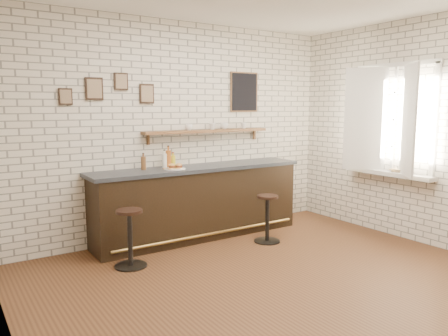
{
  "coord_description": "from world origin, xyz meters",
  "views": [
    {
      "loc": [
        -2.88,
        -3.5,
        1.83
      ],
      "look_at": [
        0.02,
        0.9,
        1.09
      ],
      "focal_mm": 35.0,
      "sensor_mm": 36.0,
      "label": 1
    }
  ],
  "objects_px": {
    "bar_stool_left": "(130,236)",
    "shelf_cup_b": "(212,126)",
    "ciabatta_sandwich": "(175,166)",
    "bitters_bottle_brown": "(143,163)",
    "condiment_bottle_yellow": "(173,161)",
    "shelf_cup_a": "(189,127)",
    "bar_stool_right": "(267,217)",
    "book_lower": "(399,172)",
    "book_upper": "(397,170)",
    "shelf_cup_d": "(244,126)",
    "shelf_cup_c": "(224,126)",
    "bitters_bottle_white": "(164,160)",
    "bitters_bottle_amber": "(168,158)",
    "sandwich_plate": "(175,169)",
    "bar_counter": "(199,202)"
  },
  "relations": [
    {
      "from": "bitters_bottle_white",
      "to": "shelf_cup_d",
      "type": "height_order",
      "value": "shelf_cup_d"
    },
    {
      "from": "bar_counter",
      "to": "sandwich_plate",
      "type": "distance_m",
      "value": 0.66
    },
    {
      "from": "shelf_cup_b",
      "to": "bar_stool_right",
      "type": "bearing_deg",
      "value": -143.07
    },
    {
      "from": "bar_stool_right",
      "to": "shelf_cup_b",
      "type": "xyz_separation_m",
      "value": [
        -0.31,
        0.91,
        1.2
      ]
    },
    {
      "from": "book_upper",
      "to": "bar_stool_left",
      "type": "bearing_deg",
      "value": 159.69
    },
    {
      "from": "bitters_bottle_white",
      "to": "book_lower",
      "type": "bearing_deg",
      "value": -32.22
    },
    {
      "from": "ciabatta_sandwich",
      "to": "book_upper",
      "type": "height_order",
      "value": "ciabatta_sandwich"
    },
    {
      "from": "bar_counter",
      "to": "ciabatta_sandwich",
      "type": "xyz_separation_m",
      "value": [
        -0.4,
        -0.08,
        0.55
      ]
    },
    {
      "from": "condiment_bottle_yellow",
      "to": "book_upper",
      "type": "xyz_separation_m",
      "value": [
        2.58,
        -1.67,
        -0.14
      ]
    },
    {
      "from": "bitters_bottle_brown",
      "to": "book_upper",
      "type": "xyz_separation_m",
      "value": [
        3.02,
        -1.67,
        -0.14
      ]
    },
    {
      "from": "condiment_bottle_yellow",
      "to": "bar_stool_left",
      "type": "xyz_separation_m",
      "value": [
        -0.92,
        -0.7,
        -0.74
      ]
    },
    {
      "from": "book_lower",
      "to": "shelf_cup_a",
      "type": "bearing_deg",
      "value": 114.82
    },
    {
      "from": "bar_counter",
      "to": "bitters_bottle_brown",
      "type": "xyz_separation_m",
      "value": [
        -0.77,
        0.13,
        0.59
      ]
    },
    {
      "from": "bar_counter",
      "to": "book_lower",
      "type": "bearing_deg",
      "value": -35.1
    },
    {
      "from": "bitters_bottle_white",
      "to": "sandwich_plate",
      "type": "bearing_deg",
      "value": -75.97
    },
    {
      "from": "book_lower",
      "to": "bitters_bottle_brown",
      "type": "bearing_deg",
      "value": 123.17
    },
    {
      "from": "bar_stool_right",
      "to": "shelf_cup_b",
      "type": "height_order",
      "value": "shelf_cup_b"
    },
    {
      "from": "shelf_cup_b",
      "to": "shelf_cup_c",
      "type": "relative_size",
      "value": 0.87
    },
    {
      "from": "bitters_bottle_brown",
      "to": "ciabatta_sandwich",
      "type": "bearing_deg",
      "value": -29.22
    },
    {
      "from": "bitters_bottle_brown",
      "to": "shelf_cup_d",
      "type": "height_order",
      "value": "shelf_cup_d"
    },
    {
      "from": "sandwich_plate",
      "to": "shelf_cup_b",
      "type": "relative_size",
      "value": 2.81
    },
    {
      "from": "bitters_bottle_brown",
      "to": "bitters_bottle_amber",
      "type": "height_order",
      "value": "bitters_bottle_amber"
    },
    {
      "from": "shelf_cup_c",
      "to": "shelf_cup_a",
      "type": "bearing_deg",
      "value": 98.6
    },
    {
      "from": "shelf_cup_d",
      "to": "shelf_cup_b",
      "type": "bearing_deg",
      "value": -170.53
    },
    {
      "from": "bar_stool_right",
      "to": "shelf_cup_c",
      "type": "relative_size",
      "value": 5.65
    },
    {
      "from": "bar_stool_right",
      "to": "book_upper",
      "type": "xyz_separation_m",
      "value": [
        1.59,
        -0.84,
        0.61
      ]
    },
    {
      "from": "bitters_bottle_white",
      "to": "bitters_bottle_amber",
      "type": "distance_m",
      "value": 0.06
    },
    {
      "from": "bar_stool_right",
      "to": "book_upper",
      "type": "height_order",
      "value": "book_upper"
    },
    {
      "from": "shelf_cup_a",
      "to": "bar_stool_right",
      "type": "bearing_deg",
      "value": -65.07
    },
    {
      "from": "shelf_cup_a",
      "to": "book_upper",
      "type": "xyz_separation_m",
      "value": [
        2.29,
        -1.75,
        -0.58
      ]
    },
    {
      "from": "condiment_bottle_yellow",
      "to": "shelf_cup_c",
      "type": "distance_m",
      "value": 1.0
    },
    {
      "from": "sandwich_plate",
      "to": "condiment_bottle_yellow",
      "type": "xyz_separation_m",
      "value": [
        0.08,
        0.2,
        0.08
      ]
    },
    {
      "from": "bitters_bottle_white",
      "to": "bitters_bottle_brown",
      "type": "bearing_deg",
      "value": 180.0
    },
    {
      "from": "bar_counter",
      "to": "shelf_cup_b",
      "type": "height_order",
      "value": "shelf_cup_b"
    },
    {
      "from": "sandwich_plate",
      "to": "shelf_cup_c",
      "type": "distance_m",
      "value": 1.14
    },
    {
      "from": "ciabatta_sandwich",
      "to": "shelf_cup_a",
      "type": "xyz_separation_m",
      "value": [
        0.36,
        0.28,
        0.49
      ]
    },
    {
      "from": "bitters_bottle_brown",
      "to": "condiment_bottle_yellow",
      "type": "relative_size",
      "value": 1.08
    },
    {
      "from": "ciabatta_sandwich",
      "to": "shelf_cup_c",
      "type": "distance_m",
      "value": 1.11
    },
    {
      "from": "bitters_bottle_white",
      "to": "bar_stool_left",
      "type": "bearing_deg",
      "value": -138.38
    },
    {
      "from": "condiment_bottle_yellow",
      "to": "shelf_cup_b",
      "type": "height_order",
      "value": "shelf_cup_b"
    },
    {
      "from": "book_lower",
      "to": "shelf_cup_d",
      "type": "bearing_deg",
      "value": 99.65
    },
    {
      "from": "bitters_bottle_amber",
      "to": "bar_stool_left",
      "type": "relative_size",
      "value": 0.44
    },
    {
      "from": "bitters_bottle_white",
      "to": "book_upper",
      "type": "relative_size",
      "value": 1.04
    },
    {
      "from": "ciabatta_sandwich",
      "to": "shelf_cup_b",
      "type": "distance_m",
      "value": 0.94
    },
    {
      "from": "sandwich_plate",
      "to": "shelf_cup_d",
      "type": "distance_m",
      "value": 1.45
    },
    {
      "from": "bar_stool_right",
      "to": "book_lower",
      "type": "xyz_separation_m",
      "value": [
        1.59,
        -0.88,
        0.59
      ]
    },
    {
      "from": "shelf_cup_b",
      "to": "condiment_bottle_yellow",
      "type": "bearing_deg",
      "value": 114.16
    },
    {
      "from": "book_lower",
      "to": "bar_stool_left",
      "type": "bearing_deg",
      "value": 136.61
    },
    {
      "from": "condiment_bottle_yellow",
      "to": "bar_stool_right",
      "type": "xyz_separation_m",
      "value": [
        0.99,
        -0.83,
        -0.75
      ]
    },
    {
      "from": "bar_stool_left",
      "to": "shelf_cup_b",
      "type": "xyz_separation_m",
      "value": [
        1.6,
        0.77,
        1.19
      ]
    }
  ]
}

